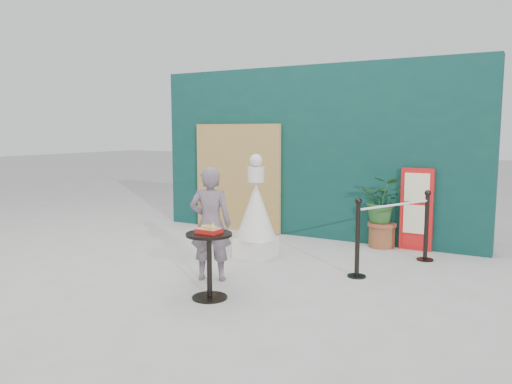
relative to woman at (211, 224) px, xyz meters
name	(u,v)px	position (x,y,z in m)	size (l,w,h in m)	color
ground	(209,281)	(0.00, -0.06, -0.72)	(60.00, 60.00, 0.00)	#ADAAA5
back_wall	(311,152)	(0.00, 3.09, 0.78)	(6.00, 0.30, 3.00)	#0A3130
bamboo_fence	(237,178)	(-1.40, 2.88, 0.28)	(1.80, 0.08, 2.00)	tan
woman	(211,224)	(0.00, 0.00, 0.00)	(0.53, 0.35, 1.44)	slate
menu_board	(416,210)	(1.90, 2.90, -0.07)	(0.50, 0.07, 1.30)	red
statue	(256,215)	(-0.07, 1.28, -0.09)	(0.60, 0.60, 1.54)	white
cafe_table	(209,255)	(0.39, -0.59, -0.22)	(0.52, 0.52, 0.75)	black
food_basket	(209,230)	(0.39, -0.59, 0.07)	(0.26, 0.19, 0.11)	red
planter	(383,206)	(1.39, 2.84, -0.05)	(0.68, 0.59, 1.16)	brown
stanchion_barrier	(394,233)	(1.87, 1.68, -0.23)	(0.84, 1.54, 1.03)	black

